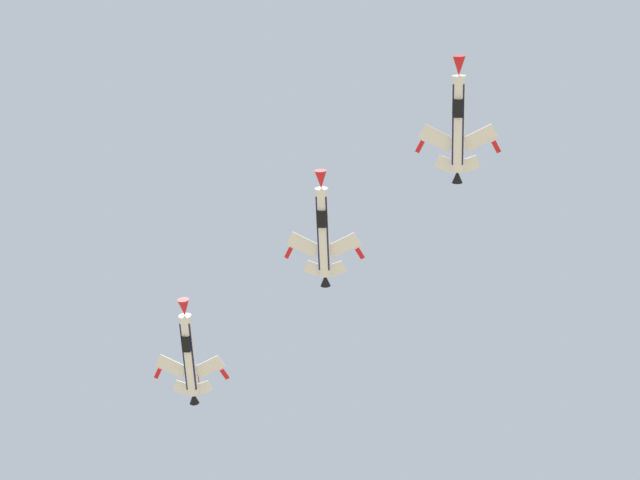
{
  "coord_description": "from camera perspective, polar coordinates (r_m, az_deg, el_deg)",
  "views": [
    {
      "loc": [
        -3.68,
        -1.66,
        1.7
      ],
      "look_at": [
        -11.19,
        35.54,
        103.82
      ],
      "focal_mm": 46.46,
      "sensor_mm": 36.0,
      "label": 1
    }
  ],
  "objects": [
    {
      "name": "fighter_jet_lead",
      "position": [
        104.77,
        9.49,
        8.02
      ],
      "size": [
        10.41,
        15.93,
        4.38
      ],
      "rotation": [
        0.0,
        -0.18,
        3.3
      ],
      "color": "white"
    },
    {
      "name": "fighter_jet_left_wing",
      "position": [
        107.36,
        0.22,
        0.66
      ],
      "size": [
        10.48,
        15.93,
        4.39
      ],
      "rotation": [
        0.0,
        -0.13,
        3.3
      ],
      "color": "white"
    },
    {
      "name": "fighter_jet_right_wing",
      "position": [
        115.49,
        -9.01,
        -7.72
      ],
      "size": [
        10.51,
        15.93,
        4.38
      ],
      "rotation": [
        0.0,
        -0.1,
        3.3
      ],
      "color": "white"
    }
  ]
}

